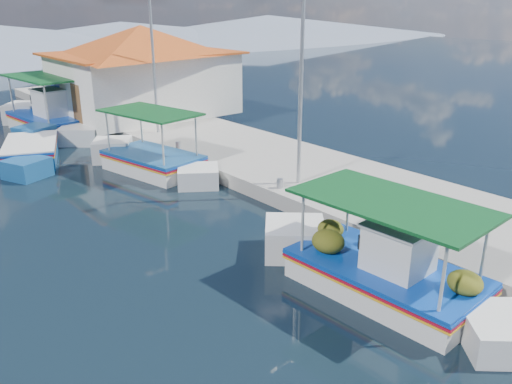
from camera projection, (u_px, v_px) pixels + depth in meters
ground at (219, 261)px, 12.89m from camera, size 160.00×160.00×0.00m
quay at (251, 156)px, 20.68m from camera, size 5.00×44.00×0.50m
bollards at (219, 160)px, 18.74m from camera, size 0.20×17.20×0.30m
main_caique at (382, 273)px, 11.39m from camera, size 2.37×7.27×2.40m
caique_green_canopy at (152, 162)px, 19.54m from camera, size 2.86×6.65×2.53m
caique_blue_hull at (30, 152)px, 20.97m from camera, size 3.43×6.02×1.15m
caique_far at (51, 120)px, 25.47m from camera, size 2.99×8.45×2.97m
harbor_building at (143, 69)px, 26.50m from camera, size 10.49×10.49×4.40m
lamp_post_near at (299, 78)px, 15.72m from camera, size 1.21×0.14×6.00m
lamp_post_far at (151, 55)px, 22.22m from camera, size 1.21×0.14×6.00m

